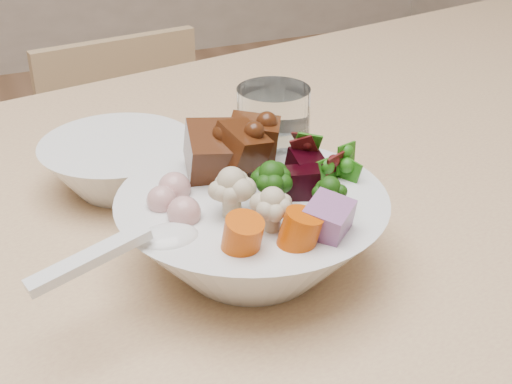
% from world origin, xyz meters
% --- Properties ---
extents(dining_table, '(1.91, 1.30, 0.82)m').
position_xyz_m(dining_table, '(0.29, -0.02, 0.74)').
color(dining_table, '#D9B880').
rests_on(dining_table, ground).
extents(chair_far, '(0.40, 0.40, 0.77)m').
position_xyz_m(chair_far, '(0.23, 0.73, 0.43)').
color(chair_far, tan).
rests_on(chair_far, ground).
extents(food_bowl, '(0.25, 0.25, 0.13)m').
position_xyz_m(food_bowl, '(0.13, -0.10, 0.86)').
color(food_bowl, silver).
rests_on(food_bowl, dining_table).
extents(soup_spoon, '(0.15, 0.06, 0.03)m').
position_xyz_m(soup_spoon, '(0.03, -0.14, 0.89)').
color(soup_spoon, silver).
rests_on(soup_spoon, food_bowl).
extents(water_glass, '(0.08, 0.08, 0.13)m').
position_xyz_m(water_glass, '(0.20, 0.00, 0.88)').
color(water_glass, white).
rests_on(water_glass, dining_table).
extents(side_bowl, '(0.17, 0.17, 0.06)m').
position_xyz_m(side_bowl, '(0.06, 0.10, 0.85)').
color(side_bowl, silver).
rests_on(side_bowl, dining_table).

